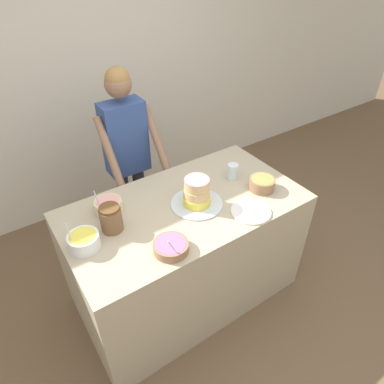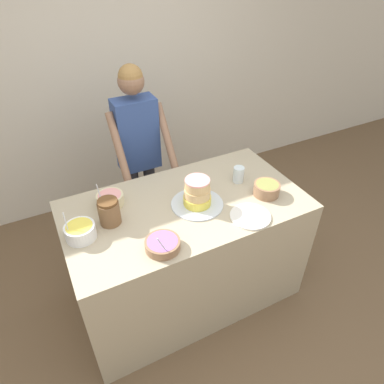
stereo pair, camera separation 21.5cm
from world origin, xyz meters
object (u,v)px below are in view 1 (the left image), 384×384
frosting_bowl_yellow (84,241)px  ceramic_plate (251,211)px  frosting_bowl_purple (171,246)px  stoneware_jar (111,218)px  frosting_bowl_pink (108,205)px  frosting_bowl_olive (262,183)px  cake (197,194)px  drinking_glass (233,171)px  person_baker (126,146)px

frosting_bowl_yellow → ceramic_plate: size_ratio=0.72×
frosting_bowl_purple → stoneware_jar: stoneware_jar is taller
frosting_bowl_pink → frosting_bowl_olive: bearing=-21.0°
frosting_bowl_olive → stoneware_jar: 1.04m
cake → frosting_bowl_pink: 0.57m
frosting_bowl_purple → stoneware_jar: size_ratio=1.19×
ceramic_plate → stoneware_jar: size_ratio=1.52×
frosting_bowl_purple → ceramic_plate: 0.59m
frosting_bowl_purple → cake: bearing=36.2°
frosting_bowl_pink → drinking_glass: 0.90m
frosting_bowl_yellow → frosting_bowl_olive: size_ratio=1.05×
person_baker → frosting_bowl_yellow: 0.99m
frosting_bowl_olive → frosting_bowl_pink: frosting_bowl_pink is taller
drinking_glass → frosting_bowl_pink: bearing=169.9°
frosting_bowl_pink → stoneware_jar: size_ratio=1.03×
frosting_bowl_yellow → drinking_glass: bearing=3.4°
drinking_glass → person_baker: bearing=125.8°
frosting_bowl_olive → ceramic_plate: bearing=-147.3°
stoneware_jar → ceramic_plate: bearing=-23.8°
person_baker → drinking_glass: (0.50, -0.69, -0.04)m
person_baker → frosting_bowl_olive: size_ratio=9.05×
drinking_glass → ceramic_plate: (-0.15, -0.36, -0.05)m
person_baker → drinking_glass: size_ratio=13.76×
stoneware_jar → drinking_glass: bearing=1.0°
frosting_bowl_yellow → frosting_bowl_pink: (0.24, 0.22, -0.01)m
frosting_bowl_pink → stoneware_jar: 0.19m
frosting_bowl_olive → drinking_glass: 0.23m
person_baker → frosting_bowl_yellow: size_ratio=8.61×
frosting_bowl_purple → frosting_bowl_olive: bearing=10.1°
cake → drinking_glass: cake is taller
person_baker → stoneware_jar: 0.83m
drinking_glass → frosting_bowl_purple: bearing=-153.9°
person_baker → frosting_bowl_olive: bearing=-57.2°
frosting_bowl_pink → frosting_bowl_purple: (0.15, -0.52, -0.01)m
frosting_bowl_yellow → stoneware_jar: size_ratio=1.10×
frosting_bowl_yellow → drinking_glass: (1.13, 0.07, 0.01)m
frosting_bowl_yellow → stoneware_jar: (0.19, 0.05, 0.03)m
frosting_bowl_olive → drinking_glass: size_ratio=1.52×
cake → frosting_bowl_pink: size_ratio=1.96×
person_baker → frosting_bowl_pink: size_ratio=9.16×
cake → frosting_bowl_purple: (-0.35, -0.26, -0.05)m
cake → ceramic_plate: 0.36m
person_baker → frosting_bowl_olive: (0.59, -0.91, -0.06)m
drinking_glass → ceramic_plate: 0.40m
frosting_bowl_yellow → cake: bearing=-2.8°
frosting_bowl_yellow → frosting_bowl_purple: size_ratio=0.93×
ceramic_plate → frosting_bowl_yellow: bearing=163.1°
person_baker → stoneware_jar: size_ratio=9.48×
frosting_bowl_olive → person_baker: bearing=122.8°
frosting_bowl_yellow → frosting_bowl_purple: (0.39, -0.30, -0.02)m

